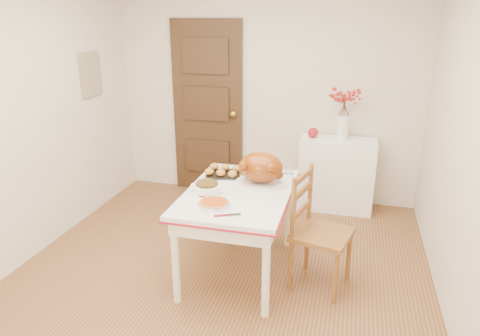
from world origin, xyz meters
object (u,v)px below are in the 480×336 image
(kitchen_table, at_px, (239,232))
(chair_oak, at_px, (322,232))
(sideboard, at_px, (336,175))
(pumpkin_pie, at_px, (214,203))
(turkey_platter, at_px, (261,169))

(kitchen_table, xyz_separation_m, chair_oak, (0.69, -0.04, 0.11))
(sideboard, height_order, kitchen_table, sideboard)
(kitchen_table, xyz_separation_m, pumpkin_pie, (-0.10, -0.33, 0.40))
(sideboard, distance_m, kitchen_table, 1.69)
(pumpkin_pie, bearing_deg, kitchen_table, 73.06)
(kitchen_table, relative_size, turkey_platter, 2.87)
(sideboard, relative_size, pumpkin_pie, 3.43)
(sideboard, relative_size, turkey_platter, 1.88)
(chair_oak, xyz_separation_m, turkey_platter, (-0.55, 0.22, 0.40))
(turkey_platter, relative_size, pumpkin_pie, 1.82)
(kitchen_table, distance_m, pumpkin_pie, 0.53)
(turkey_platter, xyz_separation_m, pumpkin_pie, (-0.25, -0.52, -0.11))
(sideboard, bearing_deg, pumpkin_pie, -114.15)
(chair_oak, bearing_deg, pumpkin_pie, 124.76)
(sideboard, height_order, chair_oak, chair_oak)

